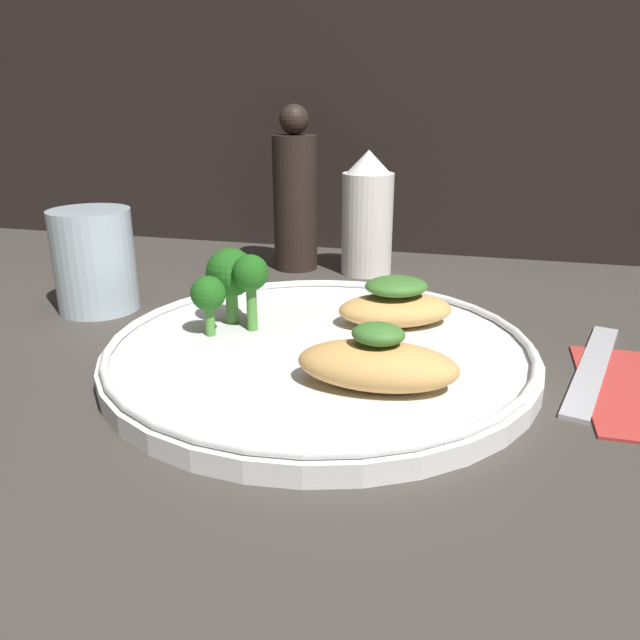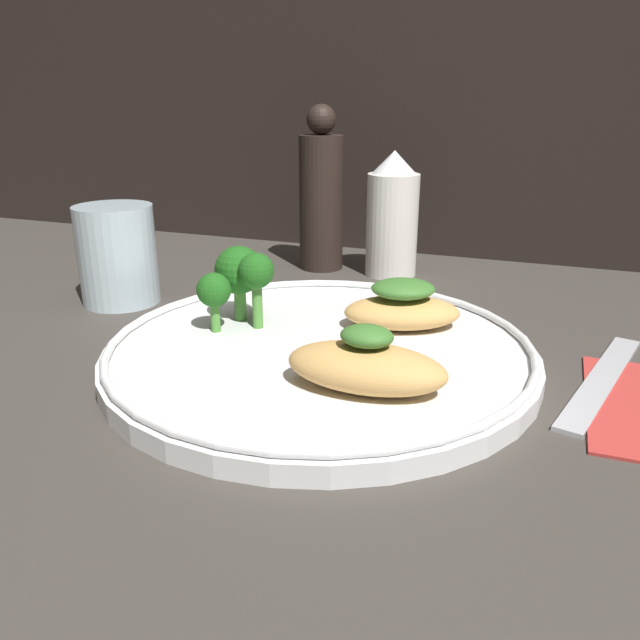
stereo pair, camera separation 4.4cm
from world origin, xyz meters
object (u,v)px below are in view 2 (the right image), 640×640
(pepper_grinder, at_px, (321,197))
(drinking_glass, at_px, (118,255))
(plate, at_px, (320,351))
(sauce_bottle, at_px, (392,217))
(broccoli_bunch, at_px, (239,276))

(pepper_grinder, distance_m, drinking_glass, 0.23)
(plate, distance_m, sauce_bottle, 0.26)
(pepper_grinder, bearing_deg, plate, -69.71)
(sauce_bottle, distance_m, drinking_glass, 0.28)
(broccoli_bunch, bearing_deg, drinking_glass, 162.82)
(sauce_bottle, relative_size, pepper_grinder, 0.75)
(plate, distance_m, broccoli_bunch, 0.09)
(pepper_grinder, bearing_deg, sauce_bottle, 0.00)
(broccoli_bunch, height_order, drinking_glass, drinking_glass)
(plate, bearing_deg, broccoli_bunch, 163.28)
(broccoli_bunch, distance_m, drinking_glass, 0.16)
(sauce_bottle, bearing_deg, pepper_grinder, -180.00)
(sauce_bottle, bearing_deg, plate, -87.10)
(broccoli_bunch, height_order, sauce_bottle, sauce_bottle)
(plate, relative_size, broccoli_bunch, 5.14)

